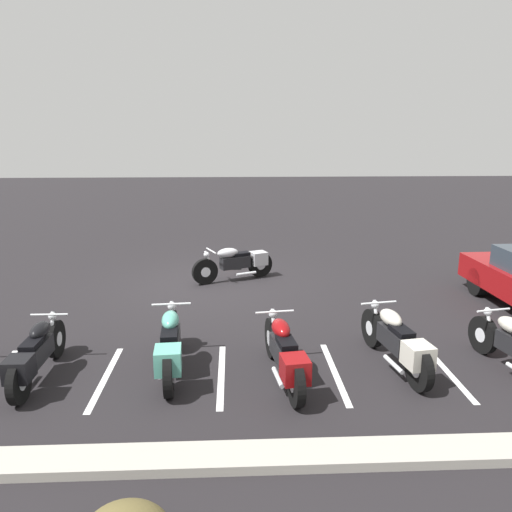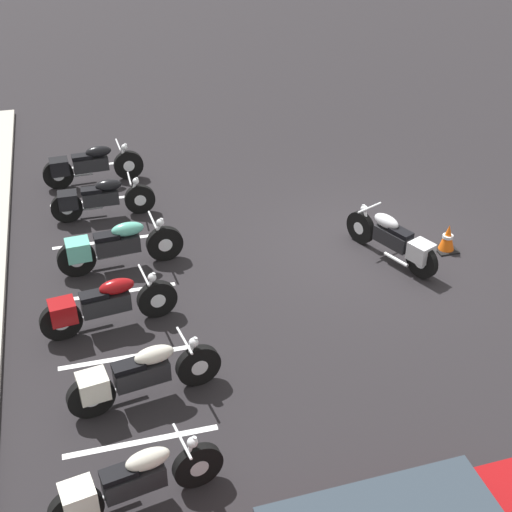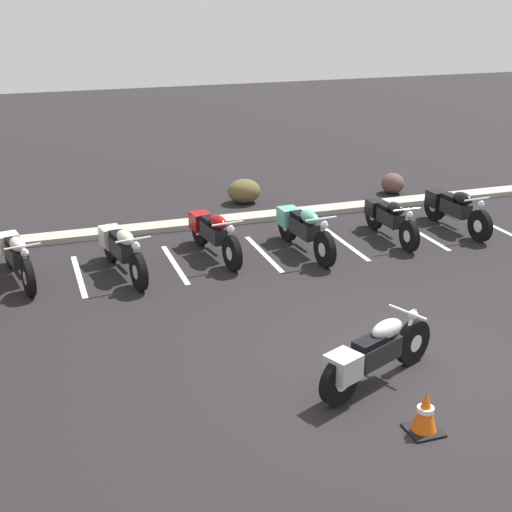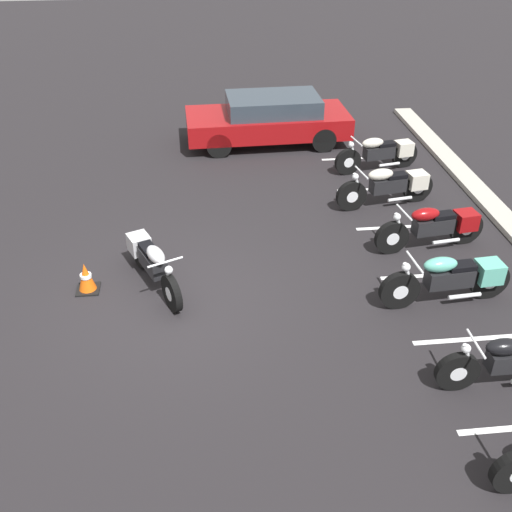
% 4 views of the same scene
% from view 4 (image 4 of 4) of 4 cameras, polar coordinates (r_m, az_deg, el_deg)
% --- Properties ---
extents(ground, '(60.00, 60.00, 0.00)m').
position_cam_4_polar(ground, '(10.39, -7.97, -4.34)').
color(ground, black).
extents(motorcycle_silver_featured, '(2.05, 1.05, 0.86)m').
position_cam_4_polar(motorcycle_silver_featured, '(10.65, -9.91, -0.52)').
color(motorcycle_silver_featured, black).
rests_on(motorcycle_silver_featured, ground).
extents(parked_bike_0, '(0.75, 2.16, 0.85)m').
position_cam_4_polar(parked_bike_0, '(15.11, 11.84, 9.61)').
color(parked_bike_0, black).
rests_on(parked_bike_0, ground).
extents(parked_bike_1, '(0.75, 2.25, 0.89)m').
position_cam_4_polar(parked_bike_1, '(13.43, 12.69, 6.58)').
color(parked_bike_1, black).
rests_on(parked_bike_1, ground).
extents(parked_bike_2, '(0.70, 2.24, 0.88)m').
position_cam_4_polar(parked_bike_2, '(12.04, 16.77, 2.75)').
color(parked_bike_2, black).
rests_on(parked_bike_2, ground).
extents(parked_bike_3, '(0.65, 2.31, 0.91)m').
position_cam_4_polar(parked_bike_3, '(10.55, 18.25, -1.99)').
color(parked_bike_3, black).
rests_on(parked_bike_3, ground).
extents(car_red, '(1.92, 4.35, 1.29)m').
position_cam_4_polar(car_red, '(16.39, 1.23, 12.96)').
color(car_red, black).
rests_on(car_red, ground).
extents(traffic_cone, '(0.40, 0.40, 0.55)m').
position_cam_4_polar(traffic_cone, '(10.83, -15.87, -2.03)').
color(traffic_cone, black).
rests_on(traffic_cone, ground).
extents(stall_line_0, '(0.10, 2.10, 0.00)m').
position_cam_4_polar(stall_line_0, '(15.88, 10.05, 9.18)').
color(stall_line_0, white).
rests_on(stall_line_0, ground).
extents(stall_line_1, '(0.10, 2.10, 0.00)m').
position_cam_4_polar(stall_line_1, '(14.33, 11.86, 6.30)').
color(stall_line_1, white).
rests_on(stall_line_1, ground).
extents(stall_line_2, '(0.10, 2.10, 0.00)m').
position_cam_4_polar(stall_line_2, '(12.84, 14.08, 2.74)').
color(stall_line_2, white).
rests_on(stall_line_2, ground).
extents(stall_line_3, '(0.10, 2.10, 0.00)m').
position_cam_4_polar(stall_line_3, '(11.44, 16.83, -1.73)').
color(stall_line_3, white).
rests_on(stall_line_3, ground).
extents(stall_line_4, '(0.10, 2.10, 0.00)m').
position_cam_4_polar(stall_line_4, '(10.15, 20.35, -7.39)').
color(stall_line_4, white).
rests_on(stall_line_4, ground).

